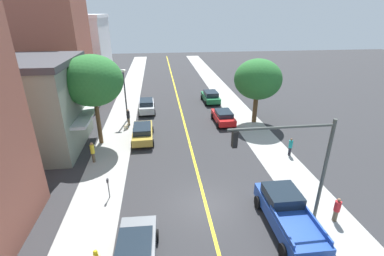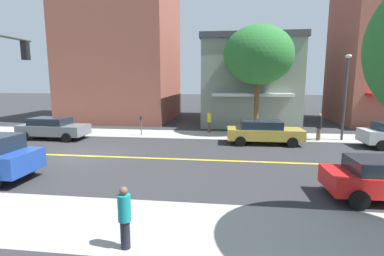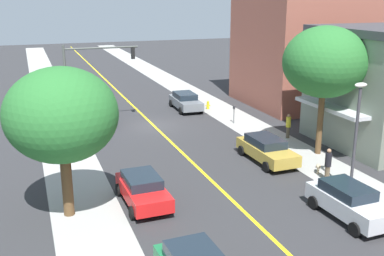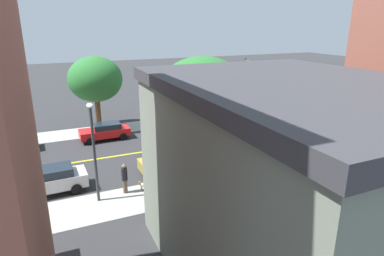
{
  "view_description": "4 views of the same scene",
  "coord_description": "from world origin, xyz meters",
  "px_view_note": "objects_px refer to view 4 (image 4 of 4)",
  "views": [
    {
      "loc": [
        -2.65,
        -14.0,
        11.42
      ],
      "look_at": [
        0.11,
        7.98,
        1.96
      ],
      "focal_mm": 25.66,
      "sensor_mm": 36.0,
      "label": 1
    },
    {
      "loc": [
        14.61,
        8.06,
        4.08
      ],
      "look_at": [
        -1.33,
        6.01,
        1.44
      ],
      "focal_mm": 27.4,
      "sensor_mm": 36.0,
      "label": 2
    },
    {
      "loc": [
        9.1,
        33.76,
        9.81
      ],
      "look_at": [
        -0.48,
        7.54,
        1.78
      ],
      "focal_mm": 42.92,
      "sensor_mm": 36.0,
      "label": 3
    },
    {
      "loc": [
        -23.92,
        17.69,
        9.71
      ],
      "look_at": [
        -1.02,
        7.53,
        1.8
      ],
      "focal_mm": 30.84,
      "sensor_mm": 36.0,
      "label": 4
    }
  ],
  "objects_px": {
    "traffic_light_mast": "(254,79)",
    "pedestrian_teal_shirt": "(173,111)",
    "parking_meter": "(294,149)",
    "pedestrian_black_shirt": "(125,178)",
    "silver_sedan_left_curb": "(50,180)",
    "pedestrian_yellow_shirt": "(253,170)",
    "gold_sedan_left_curb": "(175,160)",
    "street_tree_left_near": "(95,79)",
    "blue_pickup_truck": "(258,111)",
    "green_sedan_right_curb": "(7,143)",
    "street_tree_right_corner": "(203,98)",
    "fire_hydrant": "(344,145)",
    "grey_sedan_left_curb": "(330,133)",
    "small_dog": "(144,185)",
    "street_lamp": "(93,142)",
    "pedestrian_red_shirt": "(241,106)",
    "red_sedan_right_curb": "(105,131)"
  },
  "relations": [
    {
      "from": "traffic_light_mast",
      "to": "pedestrian_teal_shirt",
      "type": "height_order",
      "value": "traffic_light_mast"
    },
    {
      "from": "parking_meter",
      "to": "pedestrian_black_shirt",
      "type": "distance_m",
      "value": 12.58
    },
    {
      "from": "silver_sedan_left_curb",
      "to": "pedestrian_yellow_shirt",
      "type": "height_order",
      "value": "pedestrian_yellow_shirt"
    },
    {
      "from": "gold_sedan_left_curb",
      "to": "pedestrian_teal_shirt",
      "type": "xyz_separation_m",
      "value": [
        12.61,
        -4.67,
        0.05
      ]
    },
    {
      "from": "street_tree_left_near",
      "to": "blue_pickup_truck",
      "type": "bearing_deg",
      "value": -102.72
    },
    {
      "from": "street_tree_left_near",
      "to": "pedestrian_teal_shirt",
      "type": "height_order",
      "value": "street_tree_left_near"
    },
    {
      "from": "green_sedan_right_curb",
      "to": "gold_sedan_left_curb",
      "type": "bearing_deg",
      "value": 139.33
    },
    {
      "from": "street_tree_right_corner",
      "to": "fire_hydrant",
      "type": "distance_m",
      "value": 14.97
    },
    {
      "from": "grey_sedan_left_curb",
      "to": "blue_pickup_truck",
      "type": "bearing_deg",
      "value": -76.8
    },
    {
      "from": "small_dog",
      "to": "grey_sedan_left_curb",
      "type": "bearing_deg",
      "value": -139.76
    },
    {
      "from": "gold_sedan_left_curb",
      "to": "pedestrian_teal_shirt",
      "type": "relative_size",
      "value": 3.02
    },
    {
      "from": "street_tree_right_corner",
      "to": "silver_sedan_left_curb",
      "type": "height_order",
      "value": "street_tree_right_corner"
    },
    {
      "from": "fire_hydrant",
      "to": "traffic_light_mast",
      "type": "distance_m",
      "value": 11.43
    },
    {
      "from": "pedestrian_black_shirt",
      "to": "silver_sedan_left_curb",
      "type": "bearing_deg",
      "value": 17.59
    },
    {
      "from": "green_sedan_right_curb",
      "to": "pedestrian_black_shirt",
      "type": "bearing_deg",
      "value": 122.0
    },
    {
      "from": "street_tree_right_corner",
      "to": "fire_hydrant",
      "type": "xyz_separation_m",
      "value": [
        2.15,
        -13.73,
        -5.54
      ]
    },
    {
      "from": "traffic_light_mast",
      "to": "silver_sedan_left_curb",
      "type": "relative_size",
      "value": 1.44
    },
    {
      "from": "pedestrian_black_shirt",
      "to": "pedestrian_teal_shirt",
      "type": "xyz_separation_m",
      "value": [
        14.27,
        -8.54,
        -0.14
      ]
    },
    {
      "from": "street_tree_left_near",
      "to": "fire_hydrant",
      "type": "xyz_separation_m",
      "value": [
        -13.89,
        -17.13,
        -4.42
      ]
    },
    {
      "from": "silver_sedan_left_curb",
      "to": "pedestrian_black_shirt",
      "type": "height_order",
      "value": "pedestrian_black_shirt"
    },
    {
      "from": "street_lamp",
      "to": "green_sedan_right_curb",
      "type": "relative_size",
      "value": 1.33
    },
    {
      "from": "green_sedan_right_curb",
      "to": "silver_sedan_left_curb",
      "type": "xyz_separation_m",
      "value": [
        -8.47,
        -2.88,
        0.03
      ]
    },
    {
      "from": "parking_meter",
      "to": "pedestrian_yellow_shirt",
      "type": "distance_m",
      "value": 5.31
    },
    {
      "from": "gold_sedan_left_curb",
      "to": "pedestrian_red_shirt",
      "type": "distance_m",
      "value": 17.19
    },
    {
      "from": "street_lamp",
      "to": "silver_sedan_left_curb",
      "type": "height_order",
      "value": "street_lamp"
    },
    {
      "from": "silver_sedan_left_curb",
      "to": "small_dog",
      "type": "height_order",
      "value": "silver_sedan_left_curb"
    },
    {
      "from": "street_tree_right_corner",
      "to": "pedestrian_yellow_shirt",
      "type": "xyz_separation_m",
      "value": [
        0.04,
        -3.61,
        -4.96
      ]
    },
    {
      "from": "red_sedan_right_curb",
      "to": "pedestrian_teal_shirt",
      "type": "distance_m",
      "value": 8.87
    },
    {
      "from": "gold_sedan_left_curb",
      "to": "blue_pickup_truck",
      "type": "relative_size",
      "value": 0.84
    },
    {
      "from": "pedestrian_teal_shirt",
      "to": "small_dog",
      "type": "relative_size",
      "value": 2.23
    },
    {
      "from": "green_sedan_right_curb",
      "to": "pedestrian_black_shirt",
      "type": "xyz_separation_m",
      "value": [
        -10.3,
        -6.99,
        0.18
      ]
    },
    {
      "from": "blue_pickup_truck",
      "to": "pedestrian_red_shirt",
      "type": "distance_m",
      "value": 3.1
    },
    {
      "from": "gold_sedan_left_curb",
      "to": "pedestrian_red_shirt",
      "type": "bearing_deg",
      "value": -138.39
    },
    {
      "from": "fire_hydrant",
      "to": "green_sedan_right_curb",
      "type": "xyz_separation_m",
      "value": [
        10.37,
        24.75,
        0.43
      ]
    },
    {
      "from": "street_tree_right_corner",
      "to": "pedestrian_yellow_shirt",
      "type": "bearing_deg",
      "value": -89.34
    },
    {
      "from": "street_tree_left_near",
      "to": "pedestrian_yellow_shirt",
      "type": "bearing_deg",
      "value": -156.36
    },
    {
      "from": "pedestrian_teal_shirt",
      "to": "small_dog",
      "type": "xyz_separation_m",
      "value": [
        -14.46,
        7.45,
        -0.47
      ]
    },
    {
      "from": "green_sedan_right_curb",
      "to": "traffic_light_mast",
      "type": "bearing_deg",
      "value": 178.36
    },
    {
      "from": "street_lamp",
      "to": "gold_sedan_left_curb",
      "type": "bearing_deg",
      "value": -70.45
    },
    {
      "from": "gold_sedan_left_curb",
      "to": "blue_pickup_truck",
      "type": "height_order",
      "value": "blue_pickup_truck"
    },
    {
      "from": "street_tree_left_near",
      "to": "grey_sedan_left_curb",
      "type": "height_order",
      "value": "street_tree_left_near"
    },
    {
      "from": "street_tree_left_near",
      "to": "grey_sedan_left_curb",
      "type": "bearing_deg",
      "value": -124.07
    },
    {
      "from": "pedestrian_teal_shirt",
      "to": "small_dog",
      "type": "height_order",
      "value": "pedestrian_teal_shirt"
    },
    {
      "from": "pedestrian_black_shirt",
      "to": "pedestrian_yellow_shirt",
      "type": "relative_size",
      "value": 1.04
    },
    {
      "from": "pedestrian_black_shirt",
      "to": "pedestrian_red_shirt",
      "type": "height_order",
      "value": "pedestrian_black_shirt"
    },
    {
      "from": "blue_pickup_truck",
      "to": "traffic_light_mast",
      "type": "bearing_deg",
      "value": -27.97
    },
    {
      "from": "fire_hydrant",
      "to": "pedestrian_black_shirt",
      "type": "bearing_deg",
      "value": 89.77
    },
    {
      "from": "grey_sedan_left_curb",
      "to": "small_dog",
      "type": "relative_size",
      "value": 6.61
    },
    {
      "from": "street_tree_left_near",
      "to": "fire_hydrant",
      "type": "distance_m",
      "value": 22.49
    },
    {
      "from": "street_tree_right_corner",
      "to": "pedestrian_red_shirt",
      "type": "relative_size",
      "value": 5.16
    }
  ]
}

